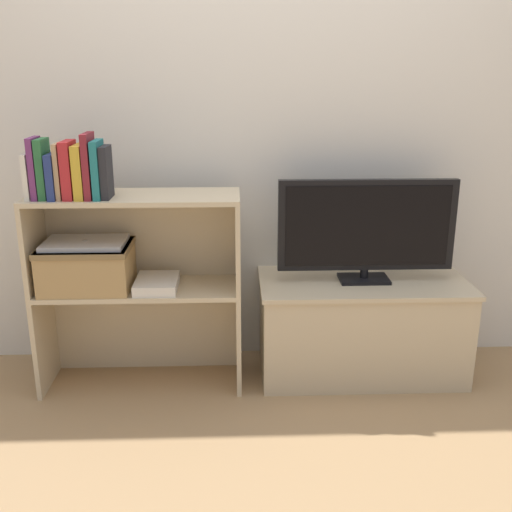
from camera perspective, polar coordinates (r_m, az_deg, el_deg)
ground_plane at (r=2.67m, az=0.13°, el=-13.24°), size 16.00×16.00×0.00m
wall_back at (r=2.78m, az=-0.25°, el=14.04°), size 10.00×0.05×2.40m
tv_stand at (r=2.82m, az=9.96°, el=-6.63°), size 0.94×0.46×0.45m
tv at (r=2.66m, az=10.49°, el=2.69°), size 0.78×0.14×0.46m
bookshelf_lower_tier at (r=2.76m, az=-10.66°, el=-5.68°), size 0.88×0.31×0.46m
bookshelf_upper_tier at (r=2.63m, az=-11.18°, el=2.95°), size 0.88×0.31×0.40m
book_ivory at (r=2.56m, az=-20.77°, el=7.13°), size 0.02×0.13×0.18m
book_plum at (r=2.55m, az=-20.26°, el=7.85°), size 0.02×0.12×0.24m
book_forest at (r=2.54m, az=-19.57°, el=7.82°), size 0.03×0.12×0.24m
book_navy at (r=2.54m, az=-18.70°, el=7.22°), size 0.03×0.15×0.18m
book_tan at (r=2.52m, az=-18.15°, el=7.71°), size 0.02×0.13×0.22m
book_crimson at (r=2.51m, az=-17.37°, el=7.83°), size 0.04×0.14×0.23m
book_mustard at (r=2.50m, az=-16.37°, el=7.71°), size 0.04×0.14×0.21m
book_maroon at (r=2.49m, az=-15.61°, el=8.26°), size 0.03×0.14×0.26m
book_teal at (r=2.49m, az=-14.81°, el=7.97°), size 0.03×0.15×0.23m
book_charcoal at (r=2.48m, az=-14.07°, el=7.74°), size 0.03×0.13×0.21m
storage_basket_left at (r=2.64m, az=-15.80°, el=-0.79°), size 0.38×0.28×0.19m
laptop at (r=2.61m, az=-15.97°, el=1.22°), size 0.34×0.22×0.02m
magazine_stack at (r=2.60m, az=-9.42°, el=-2.60°), size 0.18×0.23×0.04m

